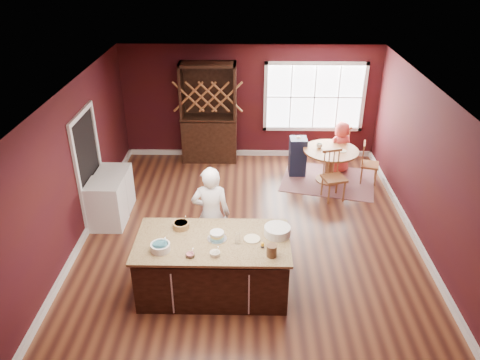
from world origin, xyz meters
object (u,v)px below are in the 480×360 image
chair_south (334,176)px  dining_table (330,159)px  chair_east (370,163)px  toddler (295,141)px  seated_woman (341,147)px  washer (107,205)px  layer_cake (217,236)px  high_chair (298,156)px  hutch (209,113)px  kitchen_island (213,267)px  dryer (116,189)px  baker (211,215)px  chair_north (338,145)px

chair_south → dining_table: bearing=70.9°
chair_east → toddler: (-1.61, 0.40, 0.34)m
chair_south → seated_woman: size_ratio=0.88×
seated_woman → washer: (-4.70, -2.35, -0.15)m
layer_cake → high_chair: bearing=68.3°
dining_table → chair_east: bearing=-3.1°
hutch → layer_cake: bearing=-84.2°
high_chair → hutch: (-2.04, 0.75, 0.72)m
seated_woman → high_chair: size_ratio=1.31×
layer_cake → high_chair: 4.25m
hutch → washer: hutch is taller
dining_table → toddler: bearing=155.0°
layer_cake → chair_south: (2.20, 2.80, -0.45)m
toddler → high_chair: bearing=-22.9°
dining_table → layer_cake: layer_cake is taller
high_chair → dining_table: bearing=-26.6°
high_chair → hutch: hutch is taller
kitchen_island → dryer: kitchen_island is taller
kitchen_island → baker: (-0.08, 0.79, 0.42)m
toddler → baker: bearing=-117.0°
chair_south → dryer: chair_south is taller
baker → chair_east: baker is taller
kitchen_island → seated_woman: 4.87m
toddler → dryer: toddler is taller
chair_north → hutch: bearing=-35.5°
baker → dryer: baker is taller
chair_east → toddler: toddler is taller
chair_south → chair_north: (0.36, 1.65, -0.04)m
seated_woman → toddler: 1.08m
baker → high_chair: baker is taller
chair_south → washer: (-4.36, -1.08, -0.08)m
chair_east → chair_south: size_ratio=0.89×
chair_north → kitchen_island: bearing=28.2°
chair_north → high_chair: size_ratio=1.07×
toddler → washer: toddler is taller
chair_east → dryer: (-5.26, -1.19, -0.03)m
high_chair → hutch: 2.28m
layer_cake → toddler: bearing=69.4°
high_chair → kitchen_island: bearing=-113.7°
baker → toddler: 3.59m
dining_table → dryer: dryer is taller
hutch → baker: bearing=-85.2°
toddler → chair_east: bearing=-13.8°
kitchen_island → high_chair: size_ratio=2.47×
hutch → kitchen_island: bearing=-85.0°
seated_woman → dryer: 5.00m
chair_east → chair_north: chair_north is taller
chair_north → washer: size_ratio=1.09×
baker → layer_cake: size_ratio=5.91×
baker → layer_cake: 0.78m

